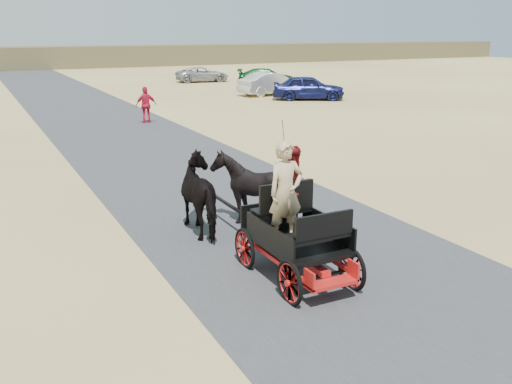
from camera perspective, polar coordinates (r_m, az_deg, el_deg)
name	(u,v)px	position (r m, az deg, el deg)	size (l,w,h in m)	color
ground	(341,273)	(10.80, 8.46, -7.99)	(140.00, 140.00, 0.00)	tan
road	(341,273)	(10.80, 8.47, -7.97)	(6.00, 140.00, 0.01)	#38383A
ridge_far	(20,58)	(70.31, -22.56, 12.27)	(140.00, 6.00, 2.40)	brown
carriage	(296,258)	(10.41, 4.00, -6.63)	(1.30, 2.40, 0.72)	black
horse_left	(205,195)	(12.57, -5.12, -0.28)	(0.91, 2.01, 1.70)	black
horse_right	(250,189)	(12.99, -0.62, 0.34)	(1.37, 1.54, 1.70)	black
driver_man	(286,192)	(9.94, 3.00, -0.02)	(0.66, 0.43, 1.80)	tan
passenger_woman	(294,187)	(10.67, 3.86, 0.47)	(0.77, 0.60, 1.58)	#660C0F
pedestrian	(146,105)	(27.87, -10.94, 8.53)	(1.01, 0.42, 1.73)	red
car_a	(309,88)	(36.80, 5.27, 10.36)	(1.82, 4.51, 1.54)	navy
car_b	(271,84)	(39.35, 1.54, 10.78)	(1.61, 4.63, 1.53)	silver
car_c	(267,77)	(45.99, 1.07, 11.42)	(1.86, 4.57, 1.33)	#0C4C19
car_d	(202,75)	(49.43, -5.39, 11.62)	(2.04, 4.43, 1.23)	#B2B2B7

